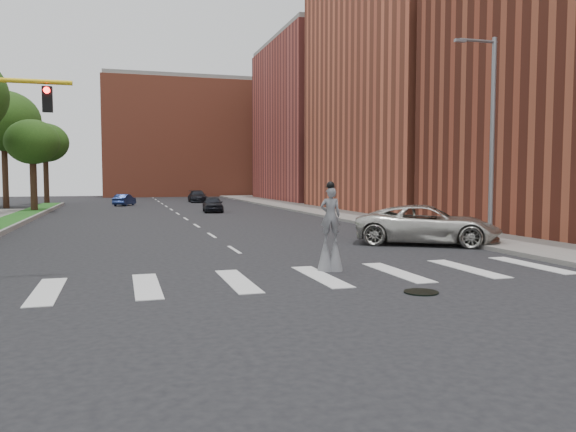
# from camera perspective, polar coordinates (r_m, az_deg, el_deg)

# --- Properties ---
(ground_plane) EXTENTS (160.00, 160.00, 0.00)m
(ground_plane) POSITION_cam_1_polar(r_m,az_deg,el_deg) (15.87, 0.17, -7.04)
(ground_plane) COLOR black
(ground_plane) RESTS_ON ground
(median_curb) EXTENTS (0.20, 60.00, 0.28)m
(median_curb) POSITION_cam_1_polar(r_m,az_deg,el_deg) (35.53, -26.23, -1.09)
(median_curb) COLOR gray
(median_curb) RESTS_ON ground
(sidewalk_right) EXTENTS (5.00, 90.00, 0.18)m
(sidewalk_right) POSITION_cam_1_polar(r_m,az_deg,el_deg) (43.48, 6.41, 0.09)
(sidewalk_right) COLOR slate
(sidewalk_right) RESTS_ON ground
(manhole) EXTENTS (0.90, 0.90, 0.04)m
(manhole) POSITION_cam_1_polar(r_m,az_deg,el_deg) (15.23, 13.37, -7.53)
(manhole) COLOR black
(manhole) RESTS_ON ground
(building_mid) EXTENTS (16.00, 22.00, 24.00)m
(building_mid) POSITION_cam_1_polar(r_m,az_deg,el_deg) (52.91, 14.10, 13.63)
(building_mid) COLOR #B75539
(building_mid) RESTS_ON ground
(building_far) EXTENTS (16.00, 22.00, 20.00)m
(building_far) POSITION_cam_1_polar(r_m,az_deg,el_deg) (74.16, 4.42, 9.38)
(building_far) COLOR #A8463E
(building_far) RESTS_ON ground
(building_backdrop) EXTENTS (26.00, 14.00, 18.00)m
(building_backdrop) POSITION_cam_1_polar(r_m,az_deg,el_deg) (93.69, -10.27, 7.59)
(building_backdrop) COLOR #B75539
(building_backdrop) RESTS_ON ground
(streetlight) EXTENTS (2.05, 0.20, 9.00)m
(streetlight) POSITION_cam_1_polar(r_m,az_deg,el_deg) (26.04, 19.88, 7.86)
(streetlight) COLOR slate
(streetlight) RESTS_ON ground
(stilt_performer) EXTENTS (0.83, 0.59, 2.89)m
(stilt_performer) POSITION_cam_1_polar(r_m,az_deg,el_deg) (18.12, 4.32, -1.99)
(stilt_performer) COLOR #311D13
(stilt_performer) RESTS_ON ground
(suv_crossing) EXTENTS (6.95, 5.85, 1.77)m
(suv_crossing) POSITION_cam_1_polar(r_m,az_deg,el_deg) (26.07, 13.98, -0.86)
(suv_crossing) COLOR #BBB9B0
(suv_crossing) RESTS_ON ground
(car_near) EXTENTS (1.94, 4.13, 1.37)m
(car_near) POSITION_cam_1_polar(r_m,az_deg,el_deg) (48.83, -7.66, 1.20)
(car_near) COLOR black
(car_near) RESTS_ON ground
(car_mid) EXTENTS (2.49, 3.90, 1.21)m
(car_mid) POSITION_cam_1_polar(r_m,az_deg,el_deg) (61.73, -16.28, 1.58)
(car_mid) COLOR navy
(car_mid) RESTS_ON ground
(car_far) EXTENTS (2.05, 4.87, 1.40)m
(car_far) POSITION_cam_1_polar(r_m,az_deg,el_deg) (68.10, -9.20, 1.98)
(car_far) COLOR black
(car_far) RESTS_ON ground
(tree_5) EXTENTS (6.86, 6.86, 11.33)m
(tree_5) POSITION_cam_1_polar(r_m,az_deg,el_deg) (61.05, -26.95, 8.58)
(tree_5) COLOR #311D13
(tree_5) RESTS_ON ground
(tree_6) EXTENTS (4.41, 4.41, 7.84)m
(tree_6) POSITION_cam_1_polar(r_m,az_deg,el_deg) (52.02, -24.54, 6.79)
(tree_6) COLOR #311D13
(tree_6) RESTS_ON ground
(tree_7) EXTENTS (5.00, 5.00, 8.90)m
(tree_7) POSITION_cam_1_polar(r_m,az_deg,el_deg) (67.27, -23.45, 6.80)
(tree_7) COLOR #311D13
(tree_7) RESTS_ON ground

